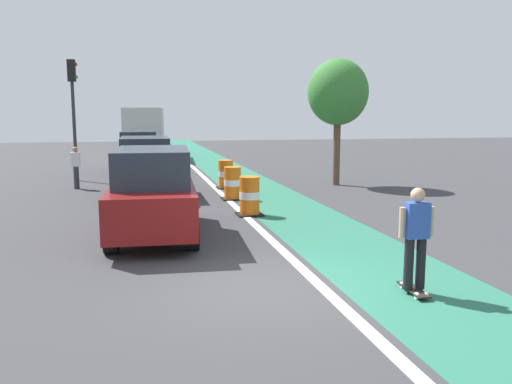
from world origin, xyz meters
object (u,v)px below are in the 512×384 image
object	(u,v)px
parked_suv_third	(139,152)
traffic_barrel_front	(250,196)
pedestrian_crossing	(76,166)
skateboarder_on_lane	(416,237)
traffic_light_corner	(73,98)
traffic_barrel_back	(226,175)
street_tree_sidewalk	(338,93)
delivery_truck_down_block	(145,130)
parked_suv_nearest	(153,192)
parked_suv_second	(145,166)
traffic_barrel_mid	(233,184)

from	to	relation	value
parked_suv_third	traffic_barrel_front	bearing A→B (deg)	-75.49
parked_suv_third	pedestrian_crossing	xyz separation A→B (m)	(-2.37, -4.93, -0.17)
skateboarder_on_lane	traffic_light_corner	size ratio (longest dim) A/B	0.33
traffic_barrel_back	street_tree_sidewalk	size ratio (longest dim) A/B	0.22
delivery_truck_down_block	parked_suv_third	bearing A→B (deg)	-92.89
parked_suv_nearest	pedestrian_crossing	xyz separation A→B (m)	(-2.66, 8.69, -0.17)
skateboarder_on_lane	traffic_barrel_back	bearing A→B (deg)	94.27
parked_suv_nearest	traffic_barrel_front	distance (m)	3.43
traffic_light_corner	pedestrian_crossing	size ratio (longest dim) A/B	3.17
delivery_truck_down_block	traffic_light_corner	distance (m)	11.93
parked_suv_nearest	parked_suv_third	xyz separation A→B (m)	(-0.29, 13.62, 0.00)
parked_suv_nearest	parked_suv_third	bearing A→B (deg)	91.22
pedestrian_crossing	skateboarder_on_lane	bearing A→B (deg)	-64.39
traffic_barrel_front	street_tree_sidewalk	xyz separation A→B (m)	(4.75, 5.52, 3.14)
parked_suv_nearest	pedestrian_crossing	bearing A→B (deg)	106.99
delivery_truck_down_block	traffic_barrel_back	bearing A→B (deg)	-79.68
parked_suv_second	street_tree_sidewalk	size ratio (longest dim) A/B	0.92
parked_suv_second	traffic_barrel_front	size ratio (longest dim) A/B	4.24
traffic_barrel_back	street_tree_sidewalk	bearing A→B (deg)	0.20
parked_suv_second	traffic_barrel_mid	distance (m)	3.29
pedestrian_crossing	delivery_truck_down_block	bearing A→B (deg)	78.64
delivery_truck_down_block	skateboarder_on_lane	bearing A→B (deg)	-82.39
traffic_barrel_back	traffic_light_corner	distance (m)	7.62
traffic_barrel_front	street_tree_sidewalk	world-z (taller)	street_tree_sidewalk
traffic_barrel_mid	traffic_barrel_front	bearing A→B (deg)	-90.44
parked_suv_nearest	pedestrian_crossing	distance (m)	9.09
traffic_barrel_back	pedestrian_crossing	world-z (taller)	pedestrian_crossing
parked_suv_nearest	traffic_light_corner	distance (m)	12.00
traffic_barrel_front	street_tree_sidewalk	size ratio (longest dim) A/B	0.22
skateboarder_on_lane	parked_suv_third	bearing A→B (deg)	102.65
parked_suv_nearest	delivery_truck_down_block	bearing A→B (deg)	89.57
street_tree_sidewalk	pedestrian_crossing	bearing A→B (deg)	173.62
delivery_truck_down_block	parked_suv_second	bearing A→B (deg)	-90.89
parked_suv_second	traffic_barrel_front	bearing A→B (deg)	-58.00
skateboarder_on_lane	parked_suv_third	distance (m)	19.01
traffic_light_corner	traffic_barrel_mid	bearing A→B (deg)	-48.91
skateboarder_on_lane	parked_suv_second	xyz separation A→B (m)	(-3.96, 11.43, 0.12)
skateboarder_on_lane	parked_suv_nearest	distance (m)	6.27
traffic_barrel_front	traffic_light_corner	distance (m)	11.30
traffic_barrel_front	delivery_truck_down_block	size ratio (longest dim) A/B	0.14
traffic_barrel_mid	pedestrian_crossing	world-z (taller)	pedestrian_crossing
parked_suv_nearest	traffic_barrel_mid	size ratio (longest dim) A/B	4.31
parked_suv_nearest	traffic_barrel_front	xyz separation A→B (m)	(2.71, 2.04, -0.50)
parked_suv_second	traffic_light_corner	distance (m)	6.16
skateboarder_on_lane	parked_suv_second	bearing A→B (deg)	109.09
parked_suv_nearest	traffic_barrel_front	size ratio (longest dim) A/B	4.31
parked_suv_second	delivery_truck_down_block	xyz separation A→B (m)	(0.25, 16.27, 0.81)
traffic_light_corner	parked_suv_second	bearing A→B (deg)	-59.63
traffic_barrel_mid	skateboarder_on_lane	bearing A→B (deg)	-83.34
delivery_truck_down_block	street_tree_sidewalk	xyz separation A→B (m)	(7.29, -15.21, 1.82)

